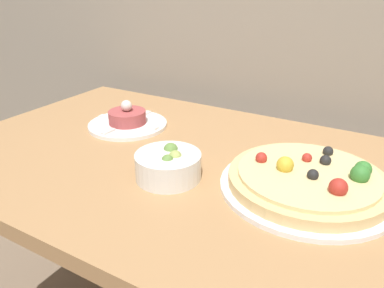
# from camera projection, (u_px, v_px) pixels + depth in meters

# --- Properties ---
(dining_table) EXTENTS (1.20, 0.73, 0.80)m
(dining_table) POSITION_uv_depth(u_px,v_px,m) (191.00, 206.00, 0.90)
(dining_table) COLOR #AD7F51
(dining_table) RESTS_ON ground_plane
(pizza_plate) EXTENTS (0.33, 0.33, 0.07)m
(pizza_plate) POSITION_uv_depth(u_px,v_px,m) (308.00, 181.00, 0.72)
(pizza_plate) COLOR white
(pizza_plate) RESTS_ON dining_table
(tartare_plate) EXTENTS (0.22, 0.22, 0.08)m
(tartare_plate) POSITION_uv_depth(u_px,v_px,m) (128.00, 121.00, 1.03)
(tartare_plate) COLOR white
(tartare_plate) RESTS_ON dining_table
(small_bowl) EXTENTS (0.14, 0.14, 0.07)m
(small_bowl) POSITION_uv_depth(u_px,v_px,m) (170.00, 166.00, 0.76)
(small_bowl) COLOR white
(small_bowl) RESTS_ON dining_table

